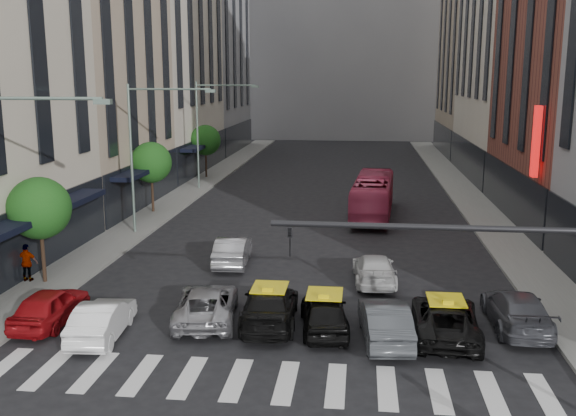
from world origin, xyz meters
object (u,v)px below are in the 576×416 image
(taxi_left, at_px, (270,306))
(streetlamp_mid, at_px, (146,139))
(bus, at_px, (373,196))
(streetlamp_far, at_px, (208,121))
(pedestrian_far, at_px, (27,263))
(car_red, at_px, (50,306))
(car_white_front, at_px, (102,319))
(taxi_center, at_px, (324,313))

(taxi_left, bearing_deg, streetlamp_mid, -58.81)
(streetlamp_mid, distance_m, bus, 15.88)
(streetlamp_far, bearing_deg, pedestrian_far, -95.61)
(car_red, bearing_deg, bus, -120.91)
(bus, bearing_deg, streetlamp_mid, 29.62)
(streetlamp_far, height_order, taxi_left, streetlamp_far)
(car_white_front, bearing_deg, streetlamp_mid, -82.32)
(car_red, xyz_separation_m, taxi_left, (8.60, 0.93, 0.02))
(bus, relative_size, pedestrian_far, 5.87)
(taxi_center, distance_m, pedestrian_far, 14.75)
(taxi_left, distance_m, pedestrian_far, 12.55)
(taxi_left, bearing_deg, streetlamp_far, -75.73)
(streetlamp_far, height_order, pedestrian_far, streetlamp_far)
(car_red, height_order, pedestrian_far, pedestrian_far)
(taxi_center, relative_size, bus, 0.41)
(streetlamp_mid, relative_size, taxi_center, 2.09)
(streetlamp_far, bearing_deg, streetlamp_mid, -90.00)
(taxi_center, xyz_separation_m, pedestrian_far, (-14.17, 4.09, 0.31))
(car_red, distance_m, bus, 24.83)
(pedestrian_far, bearing_deg, car_white_front, 134.92)
(car_white_front, height_order, taxi_center, taxi_center)
(streetlamp_far, height_order, bus, streetlamp_far)
(car_white_front, distance_m, bus, 24.53)
(car_red, distance_m, taxi_left, 8.65)
(bus, bearing_deg, car_white_front, 69.14)
(streetlamp_mid, distance_m, streetlamp_far, 16.00)
(streetlamp_far, distance_m, taxi_left, 31.60)
(streetlamp_mid, relative_size, taxi_left, 1.74)
(car_red, relative_size, taxi_center, 1.00)
(streetlamp_mid, bearing_deg, car_white_front, -77.78)
(car_white_front, bearing_deg, bus, -119.58)
(car_red, bearing_deg, taxi_center, -176.85)
(streetlamp_mid, xyz_separation_m, bus, (13.77, 6.55, -4.44))
(streetlamp_far, distance_m, bus, 17.28)
(taxi_left, height_order, bus, bus)
(taxi_center, height_order, bus, bus)
(taxi_left, bearing_deg, taxi_center, 165.57)
(car_red, height_order, taxi_left, taxi_left)
(car_red, bearing_deg, taxi_left, -173.37)
(streetlamp_mid, bearing_deg, bus, 25.45)
(streetlamp_far, bearing_deg, car_white_front, -83.88)
(car_white_front, bearing_deg, taxi_center, -174.03)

